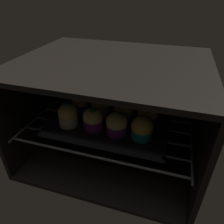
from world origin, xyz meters
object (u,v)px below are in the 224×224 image
Objects in this scene: muffin_row1_col2 at (124,111)px; muffin_row2_col2 at (128,100)px; baking_tray at (112,118)px; muffin_row2_col1 at (108,96)px; muffin_row0_col1 at (93,119)px; muffin_row1_col1 at (100,106)px; muffin_row0_col0 at (68,115)px; muffin_row0_col2 at (117,124)px; muffin_row1_col3 at (147,114)px; muffin_row0_col3 at (142,128)px; muffin_row2_col3 at (151,103)px; muffin_row1_col0 at (81,103)px; muffin_row2_col0 at (88,93)px.

muffin_row1_col2 and muffin_row2_col2 have the same top height.
muffin_row2_col1 is (-4.07, 8.13, 4.18)cm from baking_tray.
muffin_row0_col1 is 1.07× the size of muffin_row2_col2.
muffin_row0_col0 is at bearing -133.20° from muffin_row1_col1.
muffin_row2_col1 is (-0.21, 16.08, 0.12)cm from muffin_row0_col1.
muffin_row2_col1 is 7.85cm from muffin_row2_col2.
muffin_row2_col1 reaches higher than muffin_row0_col1.
muffin_row2_col2 is (-0.24, 16.23, 0.01)cm from muffin_row0_col2.
muffin_row2_col1 is at bearing 153.45° from muffin_row1_col3.
muffin_row0_col3 is at bearing -46.44° from muffin_row1_col2.
muffin_row0_col0 is 8.55cm from muffin_row0_col1.
muffin_row0_col2 is at bearing -134.94° from muffin_row1_col3.
muffin_row2_col3 reaches higher than muffin_row1_col2.
muffin_row0_col3 is at bearing -0.53° from muffin_row0_col1.
muffin_row1_col0 is 11.17cm from muffin_row2_col1.
muffin_row0_col1 is at bearing -135.59° from muffin_row1_col2.
muffin_row0_col1 is 1.01× the size of muffin_row1_col3.
muffin_row1_col0 is 1.10× the size of muffin_row1_col2.
muffin_row2_col0 is (-0.55, 8.39, 0.03)cm from muffin_row1_col0.
muffin_row1_col0 is at bearing 152.50° from muffin_row0_col2.
muffin_row1_col1 reaches higher than muffin_row1_col2.
muffin_row0_col0 is 1.13× the size of muffin_row0_col2.
muffin_row2_col2 is at bearing 45.47° from muffin_row0_col0.
muffin_row0_col3 reaches higher than muffin_row0_col2.
muffin_row0_col1 is 22.51cm from muffin_row2_col3.
muffin_row0_col0 reaches higher than muffin_row1_col1.
baking_tray is at bearing 145.87° from muffin_row0_col3.
muffin_row0_col3 is 0.98× the size of muffin_row1_col1.
muffin_row2_col1 is (-16.28, 8.14, 0.12)cm from muffin_row1_col3.
muffin_row2_col1 is at bearing 134.63° from muffin_row0_col3.
muffin_row1_col1 is at bearing 179.30° from muffin_row1_col3.
muffin_row1_col2 is (-7.70, 8.09, -0.00)cm from muffin_row0_col3.
muffin_row1_col0 is 25.23cm from muffin_row2_col3.
muffin_row1_col3 is at bearing 88.12° from muffin_row0_col3.
muffin_row0_col0 is at bearing -176.88° from muffin_row0_col1.
muffin_row0_col2 is 0.94× the size of muffin_row1_col1.
muffin_row0_col3 is 29.26cm from muffin_row2_col0.
muffin_row0_col3 is (7.93, 0.12, 0.09)cm from muffin_row0_col2.
baking_tray is at bearing 179.86° from muffin_row1_col2.
muffin_row0_col1 reaches higher than muffin_row1_col3.
muffin_row1_col2 is 11.64cm from muffin_row2_col1.
muffin_row0_col1 is 15.81cm from muffin_row0_col3.
muffin_row2_col0 reaches higher than baking_tray.
muffin_row0_col3 is 18.25cm from muffin_row1_col1.
muffin_row0_col3 is 0.93× the size of muffin_row2_col0.
muffin_row1_col1 is at bearing -91.67° from muffin_row2_col1.
muffin_row0_col1 is 7.89cm from muffin_row0_col2.
muffin_row0_col2 is 11.84cm from muffin_row1_col1.
baking_tray is 5.22× the size of muffin_row1_col2.
muffin_row0_col0 reaches higher than muffin_row1_col3.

